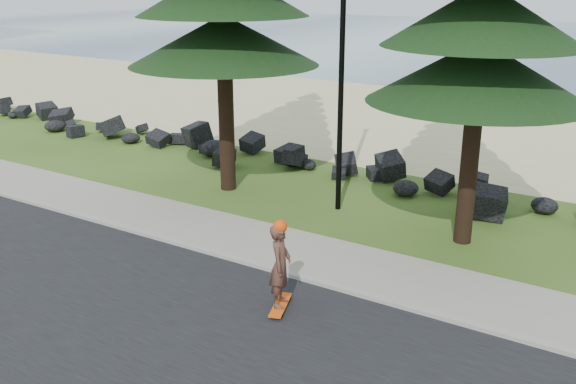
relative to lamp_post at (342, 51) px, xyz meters
name	(u,v)px	position (x,y,z in m)	size (l,w,h in m)	color
ground	(271,250)	(0.00, -3.20, -4.13)	(160.00, 160.00, 0.00)	#39541A
road	(125,341)	(0.00, -7.70, -4.12)	(160.00, 7.00, 0.02)	black
kerb	(248,262)	(0.00, -4.10, -4.08)	(160.00, 0.20, 0.10)	gray
sidewalk	(276,245)	(0.00, -3.00, -4.09)	(160.00, 2.00, 0.08)	gray
beach_sand	(468,127)	(0.00, 11.30, -4.13)	(160.00, 15.00, 0.01)	beige
seawall_boulders	(376,185)	(0.00, 2.40, -4.13)	(60.00, 2.40, 1.10)	black
lamp_post	(342,51)	(0.00, 0.00, 0.00)	(0.25, 0.14, 8.14)	black
skateboarder	(280,266)	(1.64, -5.37, -3.24)	(0.55, 0.98, 1.77)	#E5510D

